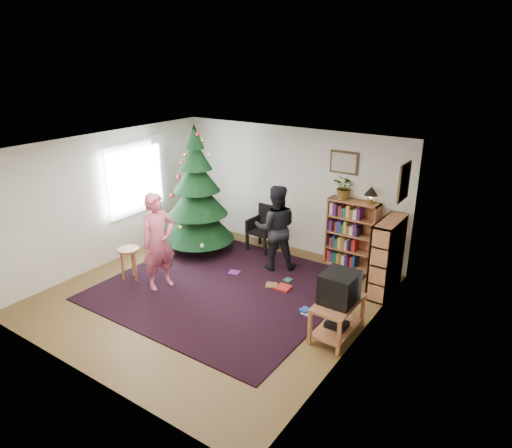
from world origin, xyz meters
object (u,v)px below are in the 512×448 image
Objects in this scene: picture_back at (344,162)px; crt_tv at (339,287)px; armchair at (265,226)px; stool at (129,256)px; potted_plant at (345,187)px; person_standing at (158,242)px; bookshelf_right at (387,256)px; christmas_tree at (198,201)px; person_by_chair at (276,228)px; table_lamp at (371,192)px; picture_right at (404,182)px; bookshelf_back at (352,233)px; tv_stand at (337,315)px.

picture_back reaches higher than crt_tv.
crt_tv is at bearing -35.82° from armchair.
stool is at bearing -112.97° from armchair.
person_standing is at bearing -129.76° from potted_plant.
crt_tv is 0.30× the size of person_standing.
christmas_tree is at bearing 97.14° from bookshelf_right.
person_by_chair is 4.99× the size of table_lamp.
potted_plant is (2.18, 2.62, 0.68)m from person_standing.
picture_right is 0.37× the size of person_by_chair.
table_lamp is (2.09, 0.22, 1.02)m from armchair.
crt_tv is 0.31× the size of person_by_chair.
crt_tv is at bearing -98.82° from picture_right.
bookshelf_back is 4.08m from stool.
tv_stand is 0.45m from crt_tv.
bookshelf_back is at bearing 108.67° from crt_tv.
picture_back is at bearing 128.20° from potted_plant.
person_standing is (-3.26, -2.01, 0.18)m from bookshelf_right.
person_standing is 3.80m from table_lamp.
christmas_tree is 2.89× the size of tv_stand.
potted_plant is at bearing 154.17° from picture_right.
potted_plant reaches higher than tv_stand.
crt_tv is at bearing 175.73° from bookshelf_right.
picture_right is at bearing -28.69° from picture_back.
bookshelf_back is 2.57× the size of crt_tv.
bookshelf_back is (-1.02, 0.59, -1.29)m from picture_right.
tv_stand is at bearing -68.53° from person_standing.
bookshelf_right is (-0.14, -0.02, -1.29)m from picture_right.
table_lamp is at bearing 101.57° from crt_tv.
picture_back is at bearing 58.12° from bookshelf_right.
tv_stand is at bearing -71.26° from bookshelf_back.
potted_plant is (0.11, -0.14, -0.42)m from picture_back.
crt_tv is 2.33m from person_by_chair.
potted_plant is at bearing 60.83° from bookshelf_right.
armchair is at bearing 172.54° from picture_right.
picture_right is 2.05m from crt_tv.
picture_right reaches higher than tv_stand.
person_by_chair is at bearing -42.35° from armchair.
christmas_tree is 1.52× the size of person_standing.
bookshelf_back reaches higher than armchair.
person_standing is at bearing -101.12° from armchair.
christmas_tree reaches higher than person_by_chair.
armchair is at bearing 1.00° from person_standing.
bookshelf_right is (0.88, -0.61, 0.00)m from bookshelf_back.
picture_right is at bearing -4.74° from armchair.
bookshelf_right is 2.11× the size of stool.
christmas_tree is (-2.53, -1.21, -0.87)m from picture_back.
armchair is at bearing -78.65° from person_by_chair.
picture_back is 1.09× the size of crt_tv.
person_standing is at bearing -173.37° from crt_tv.
bookshelf_right is 2.70m from armchair.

